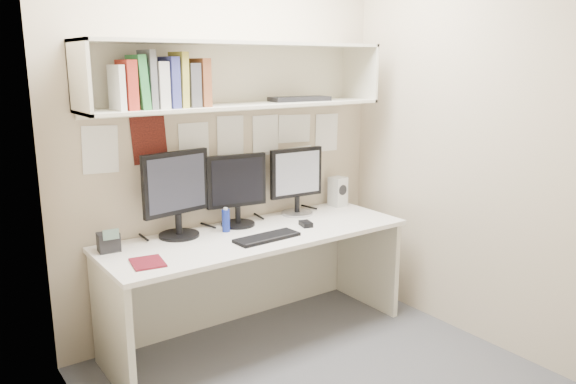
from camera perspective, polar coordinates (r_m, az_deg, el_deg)
floor at (r=3.43m, az=3.05°, el=-18.53°), size 2.40×2.00×0.01m
wall_back at (r=3.79m, az=-6.17°, el=5.44°), size 2.40×0.02×2.60m
wall_front at (r=2.29m, az=19.16°, el=-0.18°), size 2.40×0.02×2.60m
wall_left at (r=2.42m, az=-19.45°, el=0.47°), size 0.02×2.00×2.60m
wall_right at (r=3.83m, az=17.58°, el=4.98°), size 0.02×2.00×2.60m
desk at (r=3.74m, az=-3.15°, el=-9.46°), size 2.00×0.70×0.73m
overhead_hutch at (r=3.64m, az=-5.23°, el=11.78°), size 2.00×0.38×0.40m
pinned_papers at (r=3.79m, az=-6.11°, el=4.68°), size 1.92×0.01×0.48m
monitor_left at (r=3.53m, az=-11.25°, el=0.03°), size 0.46×0.25×0.54m
monitor_center at (r=3.73m, az=-5.24°, el=0.48°), size 0.41×0.23×0.48m
monitor_right at (r=3.99m, az=0.87°, el=1.36°), size 0.41×0.23×0.48m
keyboard at (r=3.48m, az=-2.16°, el=-4.64°), size 0.43×0.17×0.02m
mouse at (r=3.75m, az=1.82°, el=-3.26°), size 0.09×0.12×0.03m
speaker at (r=4.27m, az=5.08°, el=0.05°), size 0.12×0.13×0.22m
blue_bottle at (r=3.63m, az=-6.33°, el=-2.87°), size 0.05×0.05×0.16m
maroon_notebook at (r=3.16m, az=-14.08°, el=-6.97°), size 0.20×0.23×0.01m
desk_phone at (r=3.41m, az=-17.76°, el=-4.84°), size 0.13×0.12×0.14m
book_stack at (r=3.33m, az=-12.73°, el=10.73°), size 0.55×0.20×0.32m
hutch_tray at (r=3.86m, az=1.19°, el=9.44°), size 0.43×0.20×0.03m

